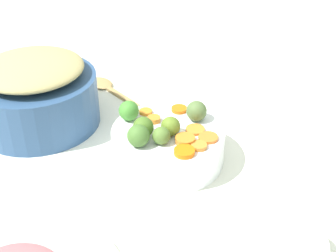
% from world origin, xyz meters
% --- Properties ---
extents(tabletop, '(2.40, 2.40, 0.02)m').
position_xyz_m(tabletop, '(0.00, 0.00, 0.01)').
color(tabletop, white).
rests_on(tabletop, ground).
extents(serving_bowl_carrots, '(0.23, 0.23, 0.07)m').
position_xyz_m(serving_bowl_carrots, '(0.02, -0.05, 0.06)').
color(serving_bowl_carrots, white).
rests_on(serving_bowl_carrots, tabletop).
extents(metal_pot, '(0.28, 0.28, 0.12)m').
position_xyz_m(metal_pot, '(0.23, 0.21, 0.08)').
color(metal_pot, '#2D4D7A').
rests_on(metal_pot, tabletop).
extents(stuffing_mound, '(0.23, 0.23, 0.04)m').
position_xyz_m(stuffing_mound, '(0.23, 0.21, 0.16)').
color(stuffing_mound, tan).
rests_on(stuffing_mound, metal_pot).
extents(carrot_slice_0, '(0.04, 0.04, 0.01)m').
position_xyz_m(carrot_slice_0, '(-0.06, -0.09, 0.10)').
color(carrot_slice_0, orange).
rests_on(carrot_slice_0, serving_bowl_carrots).
extents(carrot_slice_1, '(0.06, 0.06, 0.01)m').
position_xyz_m(carrot_slice_1, '(-0.07, -0.06, 0.10)').
color(carrot_slice_1, orange).
rests_on(carrot_slice_1, serving_bowl_carrots).
extents(carrot_slice_2, '(0.04, 0.04, 0.01)m').
position_xyz_m(carrot_slice_2, '(0.08, -0.09, 0.10)').
color(carrot_slice_2, orange).
rests_on(carrot_slice_2, serving_bowl_carrots).
extents(carrot_slice_3, '(0.04, 0.04, 0.01)m').
position_xyz_m(carrot_slice_3, '(0.06, -0.03, 0.10)').
color(carrot_slice_3, orange).
rests_on(carrot_slice_3, serving_bowl_carrots).
extents(carrot_slice_4, '(0.05, 0.05, 0.01)m').
position_xyz_m(carrot_slice_4, '(-0.03, -0.12, 0.10)').
color(carrot_slice_4, orange).
rests_on(carrot_slice_4, serving_bowl_carrots).
extents(carrot_slice_5, '(0.05, 0.05, 0.01)m').
position_xyz_m(carrot_slice_5, '(0.00, -0.10, 0.10)').
color(carrot_slice_5, orange).
rests_on(carrot_slice_5, serving_bowl_carrots).
extents(carrot_slice_6, '(0.04, 0.04, 0.01)m').
position_xyz_m(carrot_slice_6, '(0.09, -0.02, 0.10)').
color(carrot_slice_6, orange).
rests_on(carrot_slice_6, serving_bowl_carrots).
extents(carrot_slice_7, '(0.04, 0.04, 0.01)m').
position_xyz_m(carrot_slice_7, '(-0.03, -0.07, 0.10)').
color(carrot_slice_7, orange).
rests_on(carrot_slice_7, serving_bowl_carrots).
extents(brussels_sprout_0, '(0.04, 0.04, 0.04)m').
position_xyz_m(brussels_sprout_0, '(-0.00, -0.05, 0.11)').
color(brussels_sprout_0, olive).
rests_on(brussels_sprout_0, serving_bowl_carrots).
extents(brussels_sprout_1, '(0.03, 0.03, 0.03)m').
position_xyz_m(brussels_sprout_1, '(-0.02, -0.03, 0.11)').
color(brussels_sprout_1, '#547530').
rests_on(brussels_sprout_1, serving_bowl_carrots).
extents(brussels_sprout_2, '(0.04, 0.04, 0.04)m').
position_xyz_m(brussels_sprout_2, '(-0.02, 0.02, 0.12)').
color(brussels_sprout_2, '#46712F').
rests_on(brussels_sprout_2, serving_bowl_carrots).
extents(brussels_sprout_3, '(0.04, 0.04, 0.04)m').
position_xyz_m(brussels_sprout_3, '(0.07, 0.02, 0.11)').
color(brussels_sprout_3, '#438731').
rests_on(brussels_sprout_3, serving_bowl_carrots).
extents(brussels_sprout_4, '(0.04, 0.04, 0.04)m').
position_xyz_m(brussels_sprout_4, '(0.04, -0.12, 0.12)').
color(brussels_sprout_4, '#556F3C').
rests_on(brussels_sprout_4, serving_bowl_carrots).
extents(brussels_sprout_5, '(0.04, 0.04, 0.04)m').
position_xyz_m(brussels_sprout_5, '(0.01, 0.00, 0.11)').
color(brussels_sprout_5, '#496E25').
rests_on(brussels_sprout_5, serving_bowl_carrots).
extents(wooden_spoon, '(0.26, 0.16, 0.01)m').
position_xyz_m(wooden_spoon, '(0.34, 0.03, 0.03)').
color(wooden_spoon, '#AA8951').
rests_on(wooden_spoon, tabletop).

